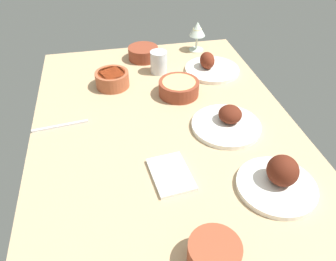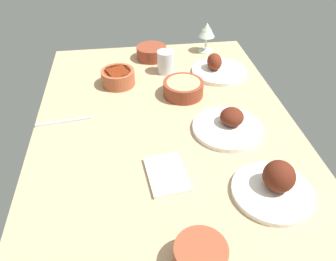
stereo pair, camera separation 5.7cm
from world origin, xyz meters
TOP-DOWN VIEW (x-y plane):
  - dining_table at (0.00, 0.00)cm, footprint 140.00×90.00cm
  - plate_center_main at (-0.46, 20.70)cm, footprint 23.53×23.53cm
  - plate_near_viewer at (-39.06, 26.91)cm, footprint 23.30×23.30cm
  - plate_far_side at (28.05, 25.32)cm, footprint 22.05×22.05cm
  - bowl_sauce at (-35.15, -15.62)cm, footprint 13.38×13.38cm
  - bowl_onions at (45.93, 0.91)cm, footprint 11.88×11.88cm
  - bowl_soup at (-56.56, -0.31)cm, footprint 13.63×13.63cm
  - bowl_pasta at (-23.76, 9.16)cm, footprint 15.58×15.58cm
  - wine_glass at (-60.56, 26.43)cm, footprint 7.60×7.60cm
  - water_tumbler at (-42.82, 4.75)cm, footprint 7.14×7.14cm
  - folded_napkin at (18.09, -2.90)cm, footprint 16.54×12.35cm
  - fork_loose at (-11.76, -35.25)cm, footprint 3.11×18.79cm

SIDE VIEW (x-z plane):
  - dining_table at x=0.00cm, z-range 0.00..4.00cm
  - fork_loose at x=-11.76cm, z-range 4.00..4.80cm
  - folded_napkin at x=18.09cm, z-range 4.00..5.20cm
  - plate_center_main at x=-0.46cm, z-range 2.26..9.40cm
  - plate_near_viewer at x=-39.06cm, z-range 1.79..10.13cm
  - plate_far_side at x=28.05cm, z-range 2.04..11.90cm
  - bowl_pasta at x=-23.76cm, z-range 4.25..9.92cm
  - bowl_soup at x=-56.56cm, z-range 4.25..9.99cm
  - bowl_sauce at x=-35.15cm, z-range 4.25..10.46cm
  - bowl_onions at x=45.93cm, z-range 4.26..10.72cm
  - water_tumbler at x=-42.82cm, z-range 4.00..13.45cm
  - wine_glass at x=-60.56cm, z-range 6.93..20.93cm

